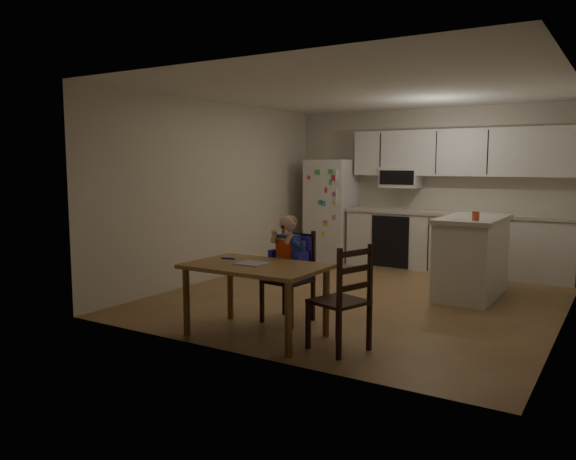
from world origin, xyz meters
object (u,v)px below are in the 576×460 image
Objects in this scene: refrigerator at (331,210)px; red_cup at (476,216)px; dining_table at (256,274)px; kitchen_island at (472,256)px; chair_booster at (290,257)px; chair_side at (347,292)px.

refrigerator reaches higher than red_cup.
dining_table is at bearing -72.10° from refrigerator.
chair_booster reaches higher than kitchen_island.
dining_table is at bearing -116.09° from kitchen_island.
red_cup is (2.80, -1.82, 0.19)m from refrigerator.
red_cup is at bearing -174.83° from chair_side.
kitchen_island reaches higher than dining_table.
chair_booster is at bearing -104.61° from chair_side.
dining_table is 1.16× the size of chair_booster.
chair_booster is (1.34, -3.53, -0.18)m from refrigerator.
chair_side is (0.94, 0.02, -0.06)m from dining_table.
refrigerator is 16.31× the size of red_cup.
chair_side is at bearing -102.70° from red_cup.
dining_table is 0.94m from chair_side.
red_cup is 2.42m from chair_side.
red_cup is at bearing -32.94° from refrigerator.
chair_side is at bearing -26.53° from chair_booster.
kitchen_island is at bearing 106.94° from red_cup.
red_cup is at bearing 57.93° from dining_table.
red_cup is 2.79m from dining_table.
red_cup is 0.08× the size of dining_table.
kitchen_island is 1.20× the size of chair_booster.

